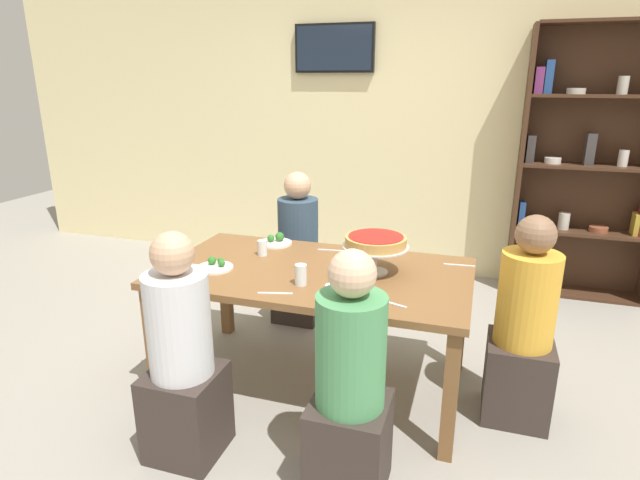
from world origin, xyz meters
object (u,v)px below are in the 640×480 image
(water_glass_clear_spare, at_px, (333,294))
(beer_glass_amber_tall, at_px, (182,271))
(deep_dish_pizza_stand, at_px, (376,243))
(salad_plate_near_diner, at_px, (215,266))
(cutlery_knife_near, at_px, (390,303))
(bookshelf, at_px, (589,165))
(television, at_px, (334,48))
(cutlery_fork_near, at_px, (332,250))
(cutlery_spare_fork, at_px, (155,277))
(diner_head_east, at_px, (523,335))
(salad_plate_far_diner, at_px, (276,241))
(cutlery_knife_far, at_px, (459,265))
(dining_table, at_px, (315,283))
(water_glass_clear_near, at_px, (262,248))
(diner_near_left, at_px, (182,364))
(diner_near_right, at_px, (350,394))
(water_glass_clear_far, at_px, (301,275))
(diner_far_left, at_px, (298,258))
(cutlery_fork_far, at_px, (275,293))

(water_glass_clear_spare, bearing_deg, beer_glass_amber_tall, 179.58)
(beer_glass_amber_tall, bearing_deg, deep_dish_pizza_stand, 25.62)
(salad_plate_near_diner, xyz_separation_m, cutlery_knife_near, (1.05, -0.17, -0.01))
(bookshelf, distance_m, television, 2.39)
(cutlery_knife_near, bearing_deg, cutlery_fork_near, 145.13)
(beer_glass_amber_tall, height_order, cutlery_spare_fork, beer_glass_amber_tall)
(diner_head_east, height_order, salad_plate_far_diner, diner_head_east)
(bookshelf, distance_m, cutlery_knife_far, 1.95)
(salad_plate_near_diner, height_order, cutlery_knife_far, salad_plate_near_diner)
(diner_head_east, bearing_deg, dining_table, 1.46)
(diner_head_east, bearing_deg, beer_glass_amber_tall, 13.69)
(water_glass_clear_near, height_order, cutlery_knife_far, water_glass_clear_near)
(salad_plate_far_diner, bearing_deg, water_glass_clear_spare, -51.54)
(water_glass_clear_spare, height_order, cutlery_knife_far, water_glass_clear_spare)
(television, height_order, salad_plate_near_diner, television)
(beer_glass_amber_tall, xyz_separation_m, cutlery_knife_far, (1.41, 0.73, -0.06))
(diner_near_left, height_order, cutlery_knife_far, diner_near_left)
(water_glass_clear_spare, height_order, cutlery_fork_near, water_glass_clear_spare)
(diner_near_right, relative_size, salad_plate_far_diner, 5.13)
(television, bearing_deg, salad_plate_far_diner, -86.51)
(diner_near_left, bearing_deg, cutlery_knife_far, -47.47)
(diner_head_east, xyz_separation_m, cutlery_spare_fork, (-1.95, -0.41, 0.25))
(diner_near_right, bearing_deg, water_glass_clear_far, 37.50)
(water_glass_clear_far, height_order, cutlery_knife_far, water_glass_clear_far)
(diner_far_left, relative_size, salad_plate_near_diner, 5.46)
(diner_near_left, distance_m, cutlery_spare_fork, 0.61)
(diner_near_left, relative_size, cutlery_fork_near, 6.39)
(television, bearing_deg, water_glass_clear_near, -86.60)
(diner_near_right, bearing_deg, diner_far_left, 27.15)
(bookshelf, height_order, cutlery_fork_far, bookshelf)
(television, bearing_deg, diner_far_left, -85.35)
(water_glass_clear_spare, bearing_deg, salad_plate_far_diner, 128.46)
(cutlery_knife_near, bearing_deg, television, 131.42)
(television, xyz_separation_m, water_glass_clear_far, (0.51, -2.34, -1.25))
(water_glass_clear_spare, distance_m, cutlery_fork_near, 0.80)
(beer_glass_amber_tall, distance_m, cutlery_fork_near, 0.98)
(diner_near_left, bearing_deg, beer_glass_amber_tall, 29.30)
(bookshelf, height_order, deep_dish_pizza_stand, bookshelf)
(bookshelf, distance_m, deep_dish_pizza_stand, 2.39)
(beer_glass_amber_tall, distance_m, cutlery_spare_fork, 0.19)
(water_glass_clear_far, distance_m, cutlery_fork_far, 0.19)
(deep_dish_pizza_stand, height_order, cutlery_knife_near, deep_dish_pizza_stand)
(cutlery_fork_near, distance_m, cutlery_spare_fork, 1.09)
(diner_head_east, xyz_separation_m, deep_dish_pizza_stand, (-0.81, 0.03, 0.43))
(diner_far_left, relative_size, water_glass_clear_spare, 12.24)
(salad_plate_near_diner, relative_size, cutlery_knife_near, 1.17)
(diner_far_left, bearing_deg, water_glass_clear_spare, 27.11)
(deep_dish_pizza_stand, bearing_deg, water_glass_clear_near, 173.13)
(diner_near_left, bearing_deg, bookshelf, -36.92)
(television, distance_m, deep_dish_pizza_stand, 2.49)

